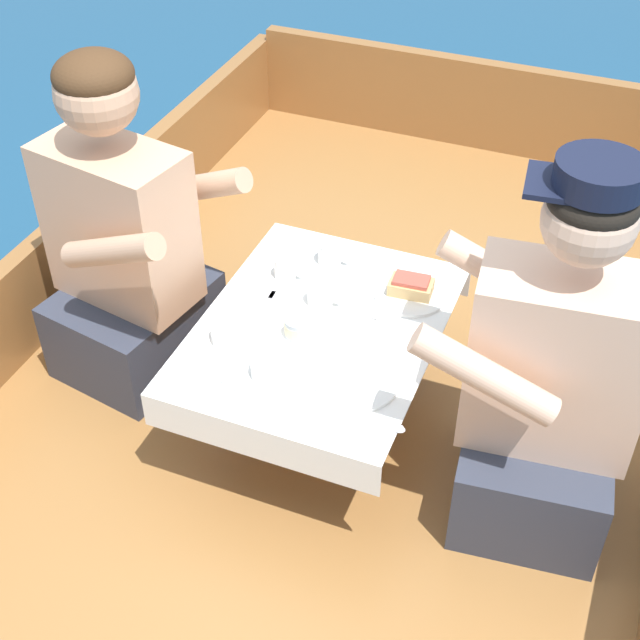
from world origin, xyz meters
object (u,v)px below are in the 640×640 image
(sandwich, at_px, (411,286))
(coffee_cup_center, at_px, (331,253))
(person_port, at_px, (125,250))
(person_starboard, at_px, (548,388))
(coffee_cup_port, at_px, (286,267))
(coffee_cup_starboard, at_px, (321,294))
(tin_can, at_px, (297,328))

(sandwich, distance_m, coffee_cup_center, 0.27)
(person_port, relative_size, person_starboard, 0.98)
(sandwich, xyz_separation_m, coffee_cup_port, (-0.35, -0.05, 0.00))
(person_port, relative_size, coffee_cup_center, 10.31)
(person_starboard, height_order, coffee_cup_starboard, person_starboard)
(person_starboard, xyz_separation_m, coffee_cup_center, (-0.69, 0.34, -0.02))
(sandwich, bearing_deg, person_starboard, -33.89)
(person_port, bearing_deg, tin_can, 1.04)
(person_port, distance_m, sandwich, 0.81)
(person_port, height_order, coffee_cup_port, person_port)
(person_starboard, relative_size, sandwich, 8.19)
(coffee_cup_port, xyz_separation_m, tin_can, (0.13, -0.22, -0.01))
(person_starboard, height_order, coffee_cup_port, person_starboard)
(person_starboard, bearing_deg, coffee_cup_port, -23.11)
(coffee_cup_port, bearing_deg, sandwich, 8.40)
(person_port, relative_size, coffee_cup_port, 11.24)
(person_port, bearing_deg, coffee_cup_starboard, 15.92)
(coffee_cup_starboard, relative_size, coffee_cup_center, 1.03)
(person_port, relative_size, coffee_cup_starboard, 9.96)
(person_port, height_order, sandwich, person_port)
(coffee_cup_center, bearing_deg, coffee_cup_starboard, -76.60)
(sandwich, distance_m, tin_can, 0.35)
(sandwich, relative_size, tin_can, 1.84)
(person_port, bearing_deg, coffee_cup_port, 26.77)
(person_port, height_order, tin_can, person_port)
(person_starboard, xyz_separation_m, tin_can, (-0.65, 0.01, -0.03))
(coffee_cup_center, bearing_deg, person_port, -155.75)
(person_starboard, height_order, sandwich, person_starboard)
(coffee_cup_port, height_order, tin_can, coffee_cup_port)
(coffee_cup_port, bearing_deg, person_port, -163.67)
(coffee_cup_port, bearing_deg, coffee_cup_starboard, -28.40)
(person_starboard, relative_size, coffee_cup_center, 10.50)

